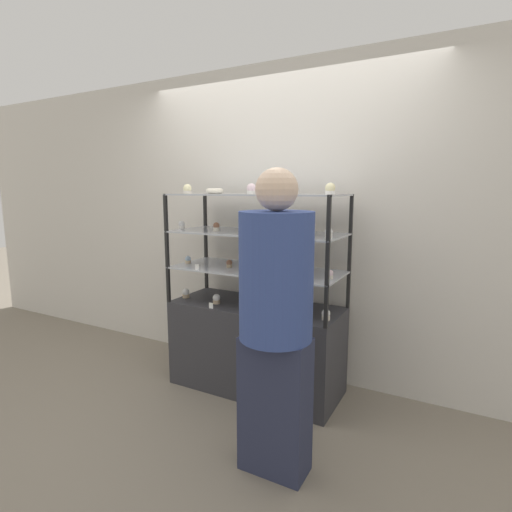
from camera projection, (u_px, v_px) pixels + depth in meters
name	position (u px, v px, depth m)	size (l,w,h in m)	color
ground_plane	(256.00, 387.00, 3.23)	(20.00, 20.00, 0.00)	gray
back_wall	(279.00, 223.00, 3.39)	(8.00, 0.05, 2.60)	silver
display_base	(256.00, 346.00, 3.18)	(1.33, 0.55, 0.69)	#333338
display_riser_lower	(256.00, 271.00, 3.08)	(1.33, 0.55, 0.29)	black
display_riser_middle	(256.00, 234.00, 3.03)	(1.33, 0.55, 0.29)	black
display_riser_upper	(256.00, 196.00, 2.98)	(1.33, 0.55, 0.29)	black
layer_cake_centerpiece	(267.00, 261.00, 3.03)	(0.21, 0.21, 0.14)	brown
sheet_cake_frosted	(299.00, 229.00, 2.93)	(0.20, 0.17, 0.07)	beige
cupcake_0	(186.00, 293.00, 3.32)	(0.06, 0.06, 0.08)	#CCB28C
cupcake_1	(216.00, 299.00, 3.15)	(0.06, 0.06, 0.08)	#CCB28C
cupcake_2	(247.00, 303.00, 3.02)	(0.06, 0.06, 0.08)	beige
cupcake_3	(291.00, 307.00, 2.93)	(0.06, 0.06, 0.08)	white
cupcake_4	(326.00, 315.00, 2.75)	(0.06, 0.06, 0.08)	beige
price_tag_0	(211.00, 306.00, 3.02)	(0.04, 0.00, 0.04)	white
cupcake_5	(188.00, 260.00, 3.30)	(0.05, 0.05, 0.06)	#CCB28C
cupcake_6	(229.00, 264.00, 3.13)	(0.05, 0.05, 0.06)	#CCB28C
cupcake_7	(330.00, 274.00, 2.73)	(0.05, 0.05, 0.06)	beige
price_tag_1	(197.00, 267.00, 3.03)	(0.04, 0.00, 0.04)	white
cupcake_8	(182.00, 225.00, 3.22)	(0.05, 0.05, 0.07)	white
cupcake_9	(216.00, 227.00, 3.08)	(0.05, 0.05, 0.07)	beige
cupcake_10	(249.00, 229.00, 2.91)	(0.05, 0.05, 0.07)	beige
cupcake_11	(329.00, 233.00, 2.63)	(0.05, 0.05, 0.07)	white
price_tag_2	(262.00, 233.00, 2.72)	(0.04, 0.00, 0.04)	white
cupcake_12	(187.00, 189.00, 3.20)	(0.07, 0.07, 0.08)	beige
cupcake_13	(251.00, 189.00, 2.89)	(0.07, 0.07, 0.08)	white
cupcake_14	(330.00, 189.00, 2.61)	(0.07, 0.07, 0.08)	white
price_tag_3	(275.00, 191.00, 2.63)	(0.04, 0.00, 0.04)	white
donut_glazed	(215.00, 191.00, 3.25)	(0.14, 0.14, 0.04)	#EFE5CC
customer_figure	(276.00, 317.00, 2.14)	(0.39, 0.39, 1.69)	#282D47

